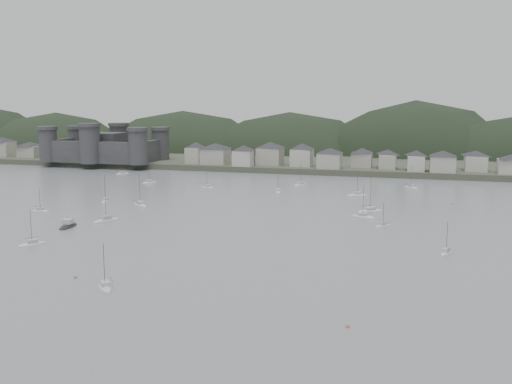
% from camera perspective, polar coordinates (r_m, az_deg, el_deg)
% --- Properties ---
extents(ground, '(900.00, 900.00, 0.00)m').
position_cam_1_polar(ground, '(128.07, -9.31, -7.77)').
color(ground, slate).
rests_on(ground, ground).
extents(far_shore_land, '(900.00, 250.00, 3.00)m').
position_cam_1_polar(far_shore_land, '(410.63, 8.45, 4.05)').
color(far_shore_land, '#383D2D').
rests_on(far_shore_land, ground).
extents(forested_ridge, '(851.55, 103.94, 102.57)m').
position_cam_1_polar(forested_ridge, '(386.11, 8.62, 1.82)').
color(forested_ridge, black).
rests_on(forested_ridge, ground).
extents(castle, '(66.00, 43.00, 20.00)m').
position_cam_1_polar(castle, '(339.01, -14.87, 4.40)').
color(castle, '#323235').
rests_on(castle, far_shore_land).
extents(waterfront_town, '(451.48, 28.46, 12.92)m').
position_cam_1_polar(waterfront_town, '(295.38, 15.40, 3.28)').
color(waterfront_town, gray).
rests_on(waterfront_town, far_shore_land).
extents(moored_fleet, '(247.79, 177.32, 13.22)m').
position_cam_1_polar(moored_fleet, '(194.79, -5.30, -1.81)').
color(moored_fleet, beige).
rests_on(moored_fleet, ground).
extents(motor_launch_far, '(4.47, 9.52, 4.17)m').
position_cam_1_polar(motor_launch_far, '(177.74, -18.31, -3.26)').
color(motor_launch_far, black).
rests_on(motor_launch_far, ground).
extents(mooring_buoys, '(178.15, 147.73, 0.70)m').
position_cam_1_polar(mooring_buoys, '(167.13, 0.04, -3.61)').
color(mooring_buoys, '#C35F41').
rests_on(mooring_buoys, ground).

